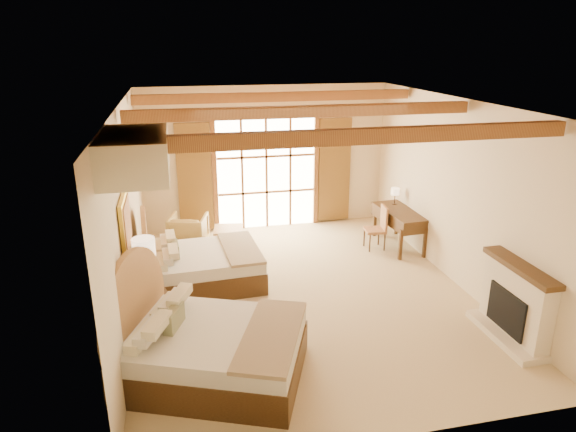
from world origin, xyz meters
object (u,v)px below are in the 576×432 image
object	(u,v)px
bed_far	(195,264)
armchair	(188,231)
nightstand	(152,315)
desk	(399,227)
bed_near	(201,347)

from	to	relation	value
bed_far	armchair	size ratio (longest dim) A/B	2.75
nightstand	armchair	distance (m)	3.40
desk	nightstand	bearing A→B (deg)	-158.30
bed_far	nightstand	world-z (taller)	bed_far
bed_far	armchair	world-z (taller)	bed_far
bed_near	nightstand	size ratio (longest dim) A/B	4.44
bed_far	desk	size ratio (longest dim) A/B	1.39
bed_near	bed_far	xyz separation A→B (m)	(0.05, 2.69, -0.04)
desk	bed_far	bearing A→B (deg)	-172.16
bed_near	bed_far	bearing A→B (deg)	110.83
bed_far	nightstand	bearing A→B (deg)	-118.30
bed_far	armchair	distance (m)	1.85
desk	bed_near	bearing A→B (deg)	-144.25
nightstand	armchair	bearing A→B (deg)	62.52
nightstand	desk	bearing A→B (deg)	9.47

